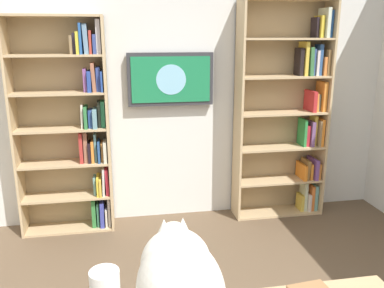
% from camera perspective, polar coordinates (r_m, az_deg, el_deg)
% --- Properties ---
extents(wall_back, '(4.52, 0.06, 2.70)m').
position_cam_1_polar(wall_back, '(4.03, -2.60, 8.11)').
color(wall_back, silver).
rests_on(wall_back, ground).
extents(bookshelf_left, '(0.93, 0.28, 2.18)m').
position_cam_1_polar(bookshelf_left, '(4.23, 13.81, 4.29)').
color(bookshelf_left, tan).
rests_on(bookshelf_left, ground).
extents(bookshelf_right, '(0.85, 0.28, 2.01)m').
position_cam_1_polar(bookshelf_right, '(3.91, -16.41, 2.31)').
color(bookshelf_right, tan).
rests_on(bookshelf_right, ground).
extents(wall_mounted_tv, '(0.83, 0.07, 0.51)m').
position_cam_1_polar(wall_mounted_tv, '(3.93, -3.04, 9.13)').
color(wall_mounted_tv, '#333338').
extents(cat, '(0.34, 0.64, 0.39)m').
position_cam_1_polar(cat, '(1.59, -1.87, -18.91)').
color(cat, silver).
rests_on(cat, desk).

